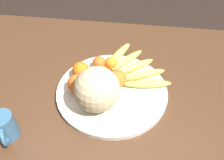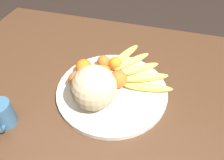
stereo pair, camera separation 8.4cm
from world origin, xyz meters
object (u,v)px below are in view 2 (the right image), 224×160
(orange_mid_center, at_px, (77,80))
(orange_back_left, at_px, (84,67))
(banana_bunch, at_px, (137,70))
(orange_front_right, at_px, (104,62))
(kitchen_table, at_px, (103,107))
(orange_top_small, at_px, (115,63))
(melon, at_px, (94,88))
(orange_back_right, at_px, (118,79))
(fruit_bowl, at_px, (112,90))
(orange_front_left, at_px, (103,72))
(ceramic_mug, at_px, (2,114))

(orange_mid_center, height_order, orange_back_left, orange_mid_center)
(banana_bunch, height_order, orange_mid_center, orange_mid_center)
(banana_bunch, bearing_deg, orange_front_right, 142.91)
(kitchen_table, xyz_separation_m, orange_front_right, (0.04, -0.15, 0.12))
(banana_bunch, distance_m, orange_mid_center, 0.26)
(orange_front_right, distance_m, orange_top_small, 0.05)
(melon, height_order, orange_mid_center, melon)
(kitchen_table, bearing_deg, orange_top_small, -93.90)
(banana_bunch, height_order, orange_back_right, orange_back_right)
(fruit_bowl, xyz_separation_m, melon, (0.04, 0.09, 0.09))
(orange_mid_center, distance_m, orange_top_small, 0.19)
(melon, xyz_separation_m, orange_top_small, (-0.02, -0.21, -0.05))
(orange_front_left, distance_m, orange_back_right, 0.08)
(melon, height_order, ceramic_mug, melon)
(fruit_bowl, height_order, orange_front_right, orange_front_right)
(orange_front_left, bearing_deg, kitchen_table, 103.72)
(orange_top_small, bearing_deg, kitchen_table, 86.10)
(ceramic_mug, bearing_deg, orange_front_left, -132.16)
(melon, relative_size, orange_front_left, 2.51)
(banana_bunch, bearing_deg, orange_mid_center, 177.69)
(fruit_bowl, distance_m, orange_back_left, 0.16)
(orange_back_right, relative_size, ceramic_mug, 0.68)
(fruit_bowl, height_order, ceramic_mug, ceramic_mug)
(orange_back_left, relative_size, orange_top_small, 1.25)
(orange_front_left, distance_m, orange_back_left, 0.09)
(fruit_bowl, distance_m, banana_bunch, 0.15)
(kitchen_table, xyz_separation_m, fruit_bowl, (-0.03, -0.03, 0.09))
(banana_bunch, distance_m, orange_back_right, 0.12)
(fruit_bowl, distance_m, orange_front_left, 0.08)
(kitchen_table, bearing_deg, orange_front_right, -74.86)
(kitchen_table, distance_m, melon, 0.19)
(fruit_bowl, relative_size, orange_front_right, 7.83)
(fruit_bowl, relative_size, banana_bunch, 1.46)
(kitchen_table, distance_m, orange_top_small, 0.20)
(orange_front_left, bearing_deg, orange_top_small, -112.61)
(melon, bearing_deg, banana_bunch, -119.45)
(kitchen_table, distance_m, orange_mid_center, 0.17)
(orange_front_right, bearing_deg, orange_back_right, 133.32)
(melon, bearing_deg, fruit_bowl, -115.17)
(kitchen_table, relative_size, orange_back_right, 21.05)
(fruit_bowl, relative_size, ceramic_mug, 4.15)
(orange_front_left, height_order, orange_front_right, orange_front_left)
(orange_front_left, bearing_deg, fruit_bowl, 135.52)
(orange_front_left, xyz_separation_m, orange_front_right, (0.02, -0.07, -0.00))
(fruit_bowl, height_order, orange_back_right, orange_back_right)
(orange_back_right, bearing_deg, orange_front_right, -46.68)
(kitchen_table, relative_size, ceramic_mug, 14.40)
(orange_front_right, height_order, orange_back_left, orange_back_left)
(orange_mid_center, height_order, orange_top_small, orange_mid_center)
(orange_front_left, height_order, ceramic_mug, ceramic_mug)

